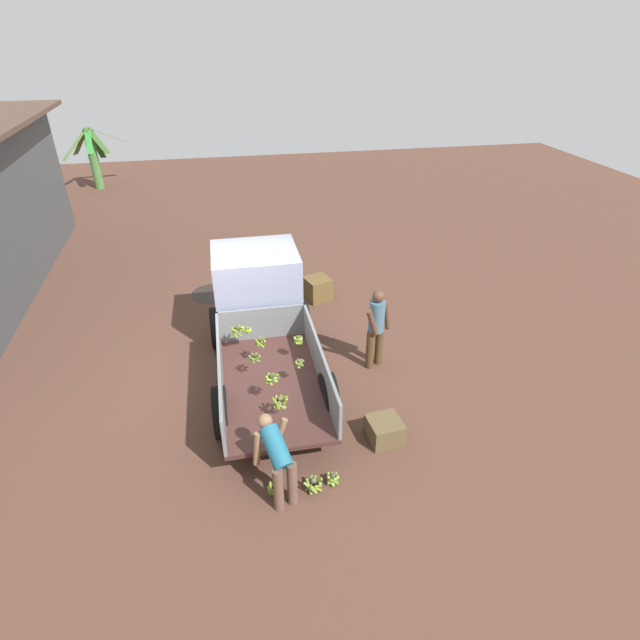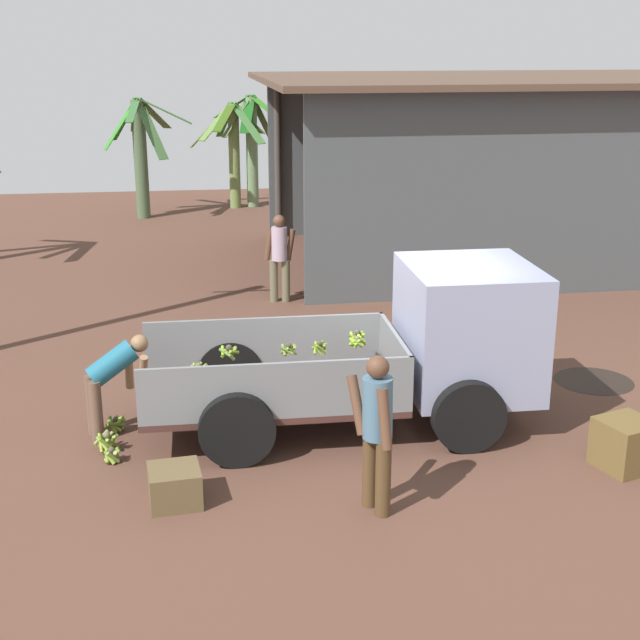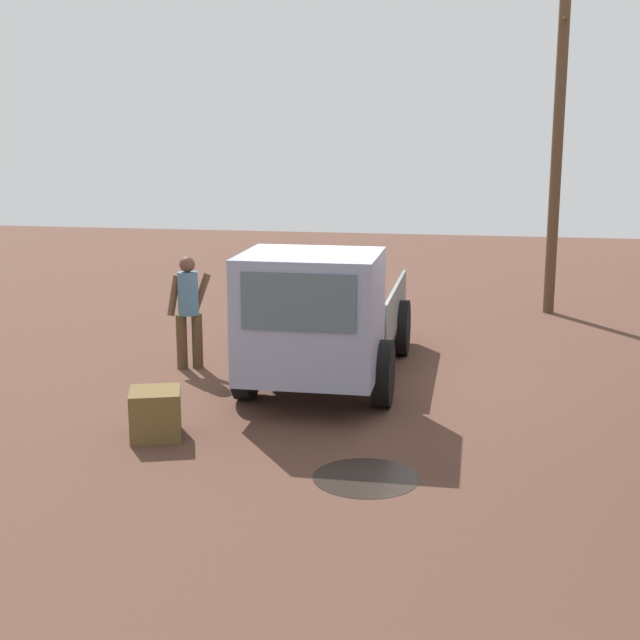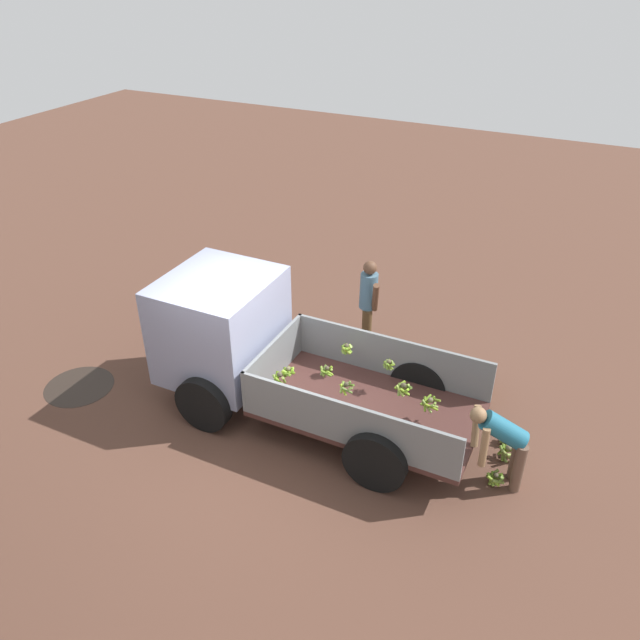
% 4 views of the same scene
% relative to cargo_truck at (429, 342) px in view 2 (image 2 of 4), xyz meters
% --- Properties ---
extents(ground, '(36.00, 36.00, 0.00)m').
position_rel_cargo_truck_xyz_m(ground, '(-0.30, 0.46, -1.04)').
color(ground, brown).
extents(mud_patch_0, '(1.09, 1.09, 0.01)m').
position_rel_cargo_truck_xyz_m(mud_patch_0, '(2.66, 0.99, -1.03)').
color(mud_patch_0, black).
rests_on(mud_patch_0, ground).
extents(cargo_truck, '(4.76, 2.03, 1.98)m').
position_rel_cargo_truck_xyz_m(cargo_truck, '(0.00, 0.00, 0.00)').
color(cargo_truck, '#472824').
rests_on(cargo_truck, ground).
extents(warehouse_shed, '(10.46, 7.10, 3.84)m').
position_rel_cargo_truck_xyz_m(warehouse_shed, '(4.32, 8.38, 1.73)').
color(warehouse_shed, '#474C4E').
rests_on(warehouse_shed, ground).
extents(banana_palm_1, '(2.33, 1.89, 3.11)m').
position_rel_cargo_truck_xyz_m(banana_palm_1, '(-1.17, 15.35, 0.64)').
color(banana_palm_1, '#6A885C').
rests_on(banana_palm_1, ground).
extents(banana_palm_2, '(2.14, 2.28, 2.92)m').
position_rel_cargo_truck_xyz_m(banana_palm_2, '(-1.69, 15.19, 0.56)').
color(banana_palm_2, olive).
rests_on(banana_palm_2, ground).
extents(banana_palm_5, '(2.31, 2.57, 3.14)m').
position_rel_cargo_truck_xyz_m(banana_palm_5, '(-4.18, 14.01, 0.64)').
color(banana_palm_5, '#495E3F').
rests_on(banana_palm_5, ground).
extents(person_foreground_visitor, '(0.49, 0.63, 1.67)m').
position_rel_cargo_truck_xyz_m(person_foreground_visitor, '(-1.07, -2.11, -0.11)').
color(person_foreground_visitor, '#4D371F').
rests_on(person_foreground_visitor, ground).
extents(person_worker_loading, '(0.81, 0.61, 1.21)m').
position_rel_cargo_truck_xyz_m(person_worker_loading, '(-3.84, 0.14, -0.31)').
color(person_worker_loading, brown).
rests_on(person_worker_loading, ground).
extents(person_bystander_near_shed, '(0.58, 0.35, 1.60)m').
position_rel_cargo_truck_xyz_m(person_bystander_near_shed, '(-1.32, 5.56, -0.15)').
color(person_bystander_near_shed, brown).
rests_on(person_bystander_near_shed, ground).
extents(banana_bunch_on_ground_0, '(0.26, 0.26, 0.20)m').
position_rel_cargo_truck_xyz_m(banana_bunch_on_ground_0, '(-3.83, 0.19, -0.92)').
color(banana_bunch_on_ground_0, '#47402E').
rests_on(banana_bunch_on_ground_0, ground).
extents(banana_bunch_on_ground_1, '(0.20, 0.20, 0.20)m').
position_rel_cargo_truck_xyz_m(banana_bunch_on_ground_1, '(-3.81, -0.66, -0.94)').
color(banana_bunch_on_ground_1, '#48412F').
rests_on(banana_bunch_on_ground_1, ground).
extents(banana_bunch_on_ground_2, '(0.30, 0.30, 0.24)m').
position_rel_cargo_truck_xyz_m(banana_bunch_on_ground_2, '(-3.89, -0.36, -0.90)').
color(banana_bunch_on_ground_2, brown).
rests_on(banana_bunch_on_ground_2, ground).
extents(wooden_crate_0, '(0.58, 0.58, 0.39)m').
position_rel_cargo_truck_xyz_m(wooden_crate_0, '(-3.08, -1.68, -0.84)').
color(wooden_crate_0, brown).
rests_on(wooden_crate_0, ground).
extents(wooden_crate_1, '(0.73, 0.73, 0.56)m').
position_rel_cargo_truck_xyz_m(wooden_crate_1, '(1.87, -1.55, -0.76)').
color(wooden_crate_1, brown).
rests_on(wooden_crate_1, ground).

